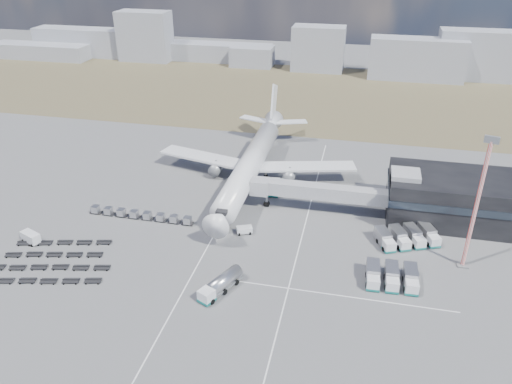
# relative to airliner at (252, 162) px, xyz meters

# --- Properties ---
(ground) EXTENTS (420.00, 420.00, 0.00)m
(ground) POSITION_rel_airliner_xyz_m (0.00, -32.38, -5.29)
(ground) COLOR #565659
(ground) RESTS_ON ground
(grass_strip) EXTENTS (420.00, 90.00, 0.01)m
(grass_strip) POSITION_rel_airliner_xyz_m (0.00, 77.62, -5.29)
(grass_strip) COLOR brown
(grass_strip) RESTS_ON ground
(lane_markings) EXTENTS (47.12, 110.00, 0.01)m
(lane_markings) POSITION_rel_airliner_xyz_m (9.77, -29.38, -5.29)
(lane_markings) COLOR silver
(lane_markings) RESTS_ON ground
(terminal) EXTENTS (30.40, 16.40, 11.00)m
(terminal) POSITION_rel_airliner_xyz_m (47.77, -8.41, -0.04)
(terminal) COLOR black
(terminal) RESTS_ON ground
(jet_bridge) EXTENTS (30.30, 3.80, 7.05)m
(jet_bridge) POSITION_rel_airliner_xyz_m (15.90, -11.95, -0.24)
(jet_bridge) COLOR #939399
(jet_bridge) RESTS_ON ground
(airliner) EXTENTS (51.59, 64.53, 17.62)m
(airliner) POSITION_rel_airliner_xyz_m (0.00, 0.00, 0.00)
(airliner) COLOR silver
(airliner) RESTS_ON ground
(skyline) EXTENTS (299.27, 26.51, 22.81)m
(skyline) POSITION_rel_airliner_xyz_m (-5.57, 116.74, 2.05)
(skyline) COLOR gray
(skyline) RESTS_ON ground
(fuel_tanker) EXTENTS (6.21, 9.72, 3.10)m
(fuel_tanker) POSITION_rel_airliner_xyz_m (4.48, -43.79, -3.74)
(fuel_tanker) COLOR silver
(fuel_tanker) RESTS_ON ground
(pushback_tug) EXTENTS (3.71, 2.95, 1.47)m
(pushback_tug) POSITION_rel_airliner_xyz_m (4.00, -24.38, -4.56)
(pushback_tug) COLOR silver
(pushback_tug) RESTS_ON ground
(utility_van) EXTENTS (4.66, 3.39, 2.27)m
(utility_van) POSITION_rel_airliner_xyz_m (-37.48, -37.23, -4.16)
(utility_van) COLOR silver
(utility_van) RESTS_ON ground
(catering_truck) EXTENTS (2.73, 5.77, 2.58)m
(catering_truck) POSITION_rel_airliner_xyz_m (6.74, -5.20, -3.97)
(catering_truck) COLOR silver
(catering_truck) RESTS_ON ground
(service_trucks_near) EXTENTS (9.18, 7.08, 2.72)m
(service_trucks_near) POSITION_rel_airliner_xyz_m (33.79, -34.83, -3.82)
(service_trucks_near) COLOR silver
(service_trucks_near) RESTS_ON ground
(service_trucks_far) EXTENTS (13.41, 10.61, 2.62)m
(service_trucks_far) POSITION_rel_airliner_xyz_m (37.02, -20.68, -3.87)
(service_trucks_far) COLOR silver
(service_trucks_far) RESTS_ON ground
(uld_row) EXTENTS (24.24, 1.65, 1.64)m
(uld_row) POSITION_rel_airliner_xyz_m (-19.61, -23.67, -4.31)
(uld_row) COLOR black
(uld_row) RESTS_ON ground
(baggage_dollies) EXTENTS (24.46, 18.44, 0.71)m
(baggage_dollies) POSITION_rel_airliner_xyz_m (-29.77, -42.81, -4.93)
(baggage_dollies) COLOR black
(baggage_dollies) RESTS_ON ground
(floodlight_mast) EXTENTS (2.50, 2.02, 26.22)m
(floodlight_mast) POSITION_rel_airliner_xyz_m (47.14, -26.40, 7.85)
(floodlight_mast) COLOR red
(floodlight_mast) RESTS_ON ground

